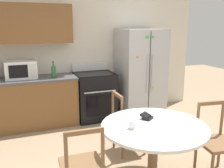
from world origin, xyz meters
name	(u,v)px	position (x,y,z in m)	size (l,w,h in m)	color
back_wall	(63,45)	(-0.31, 2.59, 1.44)	(5.20, 0.44, 2.60)	silver
kitchen_counter	(19,104)	(-1.18, 2.29, 0.45)	(2.06, 0.64, 0.90)	brown
refrigerator	(140,73)	(1.18, 2.20, 0.87)	(0.86, 0.79, 1.74)	#B2B5BA
oven_range	(95,95)	(0.22, 2.26, 0.47)	(0.73, 0.68, 1.08)	black
microwave	(21,70)	(-1.10, 2.33, 1.06)	(0.53, 0.37, 0.31)	white
counter_bottle	(54,71)	(-0.55, 2.21, 1.01)	(0.08, 0.08, 0.29)	#2D6B38
dining_table	(154,137)	(0.20, -0.04, 0.60)	(1.18, 1.18, 0.74)	white
dining_chair_far	(127,124)	(0.26, 0.79, 0.43)	(0.43, 0.43, 0.90)	brown
dining_chair_right	(216,142)	(1.03, -0.12, 0.43)	(0.47, 0.47, 0.90)	brown
dining_chair_left	(82,167)	(-0.63, -0.07, 0.43)	(0.44, 0.44, 0.90)	brown
candle_glass	(132,125)	(-0.06, -0.03, 0.78)	(0.08, 0.08, 0.09)	silver
wallet	(147,117)	(0.21, 0.16, 0.77)	(0.17, 0.17, 0.07)	black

